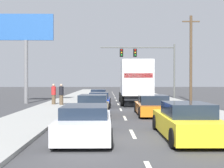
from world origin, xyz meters
name	(u,v)px	position (x,y,z in m)	size (l,w,h in m)	color
ground_plane	(115,99)	(0.00, 25.00, 0.00)	(140.00, 140.00, 0.00)	#3D3D3F
sidewalk_right	(167,101)	(5.12, 20.00, 0.07)	(3.13, 80.00, 0.14)	#9E9E99
sidewalk_left	(67,101)	(-5.12, 20.00, 0.07)	(3.13, 80.00, 0.14)	#9E9E99
lane_markings	(117,102)	(0.00, 18.88, 0.00)	(0.14, 57.00, 0.01)	silver
car_navy	(98,95)	(-1.92, 21.55, 0.55)	(1.92, 4.09, 1.19)	#141E4C
car_blue	(99,100)	(-1.63, 13.81, 0.54)	(1.88, 4.07, 1.17)	#1E389E
car_tan	(93,106)	(-1.85, 7.49, 0.58)	(2.04, 4.27, 1.27)	tan
car_white	(86,122)	(-1.80, 0.56, 0.57)	(1.92, 4.62, 1.21)	white
box_truck	(135,80)	(1.46, 16.16, 2.16)	(2.77, 8.52, 3.78)	white
car_orange	(152,106)	(1.75, 7.71, 0.57)	(2.02, 4.43, 1.25)	orange
car_yellow	(186,122)	(1.87, 0.51, 0.60)	(1.87, 4.67, 1.31)	yellow
traffic_signal_mast	(143,57)	(3.38, 25.45, 4.98)	(9.05, 0.69, 6.57)	#595B56
utility_pole_mid	(191,57)	(7.72, 20.39, 4.58)	(1.80, 0.28, 8.87)	brown
roadside_billboard	(26,38)	(-8.55, 17.44, 6.13)	(5.10, 0.36, 8.33)	slate
pedestrian_near_corner	(61,94)	(-4.77, 14.10, 1.00)	(0.38, 0.38, 1.72)	brown
pedestrian_mid_block	(54,94)	(-5.48, 14.58, 1.00)	(0.38, 0.38, 1.72)	brown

